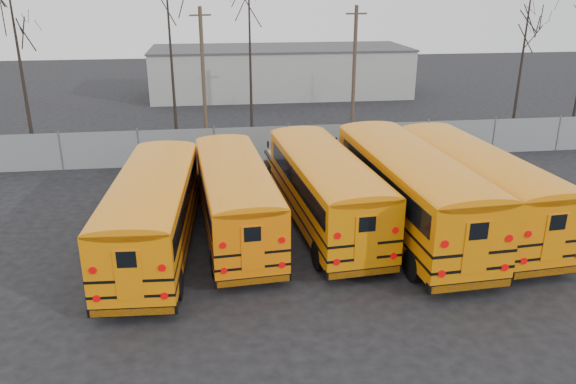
{
  "coord_description": "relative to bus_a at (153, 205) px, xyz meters",
  "views": [
    {
      "loc": [
        -3.95,
        -17.6,
        9.23
      ],
      "look_at": [
        -1.22,
        2.78,
        1.6
      ],
      "focal_mm": 35.0,
      "sensor_mm": 36.0,
      "label": 1
    }
  ],
  "objects": [
    {
      "name": "bus_c",
      "position": [
        6.48,
        1.47,
        0.04
      ],
      "size": [
        3.52,
        11.39,
        3.14
      ],
      "rotation": [
        0.0,
        0.0,
        0.09
      ],
      "color": "black",
      "rests_on": "ground"
    },
    {
      "name": "bus_a",
      "position": [
        0.0,
        0.0,
        0.0
      ],
      "size": [
        3.12,
        11.1,
        3.07
      ],
      "rotation": [
        0.0,
        0.0,
        -0.06
      ],
      "color": "black",
      "rests_on": "ground"
    },
    {
      "name": "bus_e",
      "position": [
        12.42,
        0.83,
        0.09
      ],
      "size": [
        3.55,
        11.7,
        3.23
      ],
      "rotation": [
        0.0,
        0.0,
        0.08
      ],
      "color": "black",
      "rests_on": "ground"
    },
    {
      "name": "ground",
      "position": [
        6.26,
        -1.54,
        -1.8
      ],
      "size": [
        120.0,
        120.0,
        0.0
      ],
      "primitive_type": "plane",
      "color": "black",
      "rests_on": "ground"
    },
    {
      "name": "tree_1",
      "position": [
        -7.84,
        12.96,
        3.1
      ],
      "size": [
        0.26,
        0.26,
        9.8
      ],
      "primitive_type": "cone",
      "color": "black",
      "rests_on": "ground"
    },
    {
      "name": "tree_3",
      "position": [
        4.51,
        13.72,
        4.0
      ],
      "size": [
        0.26,
        0.26,
        11.61
      ],
      "primitive_type": "cone",
      "color": "black",
      "rests_on": "ground"
    },
    {
      "name": "utility_pole_left",
      "position": [
        1.73,
        17.69,
        2.29
      ],
      "size": [
        1.36,
        0.62,
        7.96
      ],
      "rotation": [
        0.0,
        0.0,
        0.38
      ],
      "color": "#4C3B2B",
      "rests_on": "ground"
    },
    {
      "name": "fence",
      "position": [
        6.26,
        10.46,
        -0.8
      ],
      "size": [
        40.0,
        0.04,
        2.0
      ],
      "primitive_type": "cube",
      "color": "gray",
      "rests_on": "ground"
    },
    {
      "name": "bus_d",
      "position": [
        9.61,
        0.55,
        0.19
      ],
      "size": [
        3.51,
        12.3,
        3.4
      ],
      "rotation": [
        0.0,
        0.0,
        0.06
      ],
      "color": "black",
      "rests_on": "ground"
    },
    {
      "name": "tree_4",
      "position": [
        20.47,
        12.45,
        2.93
      ],
      "size": [
        0.26,
        0.26,
        9.46
      ],
      "primitive_type": "cone",
      "color": "black",
      "rests_on": "ground"
    },
    {
      "name": "utility_pole_right",
      "position": [
        11.78,
        18.11,
        2.29
      ],
      "size": [
        1.42,
        0.25,
        7.97
      ],
      "rotation": [
        0.0,
        0.0,
        0.07
      ],
      "color": "#493629",
      "rests_on": "ground"
    },
    {
      "name": "bus_b",
      "position": [
        2.94,
        1.19,
        -0.05
      ],
      "size": [
        3.24,
        10.82,
        2.99
      ],
      "rotation": [
        0.0,
        0.0,
        0.07
      ],
      "color": "black",
      "rests_on": "ground"
    },
    {
      "name": "tree_2",
      "position": [
        -0.07,
        15.53,
        4.04
      ],
      "size": [
        0.26,
        0.26,
        11.68
      ],
      "primitive_type": "cone",
      "color": "black",
      "rests_on": "ground"
    },
    {
      "name": "distant_building",
      "position": [
        8.26,
        30.46,
        0.2
      ],
      "size": [
        22.0,
        8.0,
        4.0
      ],
      "primitive_type": "cube",
      "color": "#999995",
      "rests_on": "ground"
    }
  ]
}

